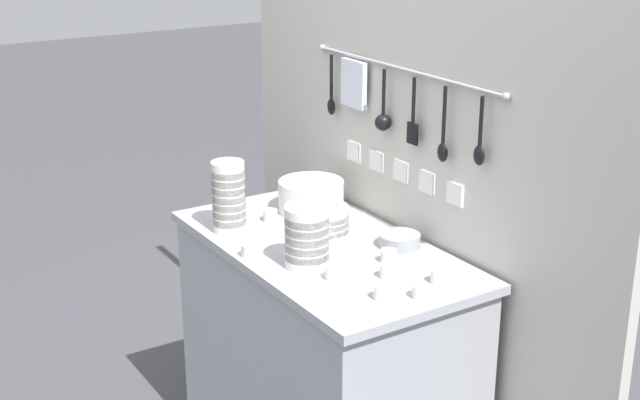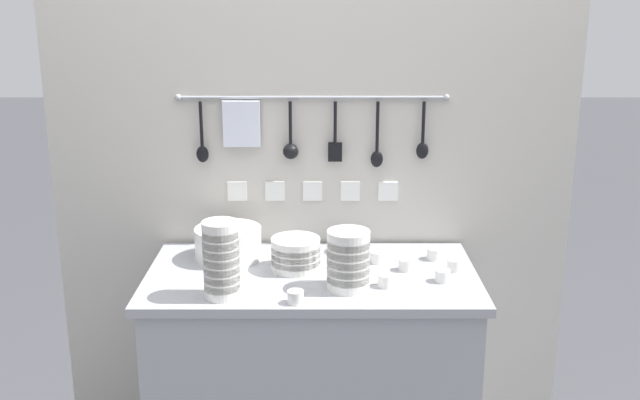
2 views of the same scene
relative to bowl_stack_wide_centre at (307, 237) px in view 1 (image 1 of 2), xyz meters
The scene contains 15 objects.
counter 0.57m from the bowl_stack_wide_centre, 130.44° to the left, with size 1.10×0.59×0.88m.
back_wall 0.48m from the bowl_stack_wide_centre, 104.12° to the left, with size 1.90×0.09×1.87m.
bowl_stack_wide_centre is the anchor object (origin of this frame).
bowl_stack_short_front 0.24m from the bowl_stack_wide_centre, 135.33° to the left, with size 0.17×0.17×0.11m.
bowl_stack_tall_left 0.40m from the bowl_stack_wide_centre, behind, with size 0.11×0.11×0.24m.
plate_stack 0.49m from the bowl_stack_wide_centre, 146.59° to the left, with size 0.23×0.23×0.11m.
steel_mixing_bowl 0.34m from the bowl_stack_wide_centre, 85.97° to the left, with size 0.14×0.14×0.04m.
cup_back_right 0.32m from the bowl_stack_wide_centre, 10.75° to the left, with size 0.05×0.05×0.04m.
cup_mid_row 0.40m from the bowl_stack_wide_centre, 23.00° to the left, with size 0.05×0.05×0.04m.
cup_front_right 0.26m from the bowl_stack_wide_centre, 65.01° to the left, with size 0.05×0.05×0.04m.
cup_back_left 0.42m from the bowl_stack_wide_centre, 166.22° to the left, with size 0.05×0.05×0.04m.
cup_beside_plates 0.27m from the bowl_stack_wide_centre, 38.23° to the left, with size 0.05×0.05×0.04m.
cup_centre 0.41m from the bowl_stack_wide_centre, 40.11° to the left, with size 0.05×0.05×0.04m.
cup_edge_far 0.14m from the bowl_stack_wide_centre, ahead, with size 0.05×0.05×0.04m.
cup_front_left 0.21m from the bowl_stack_wide_centre, 145.34° to the right, with size 0.05×0.05×0.04m.
Camera 1 is at (2.24, -1.44, 1.98)m, focal length 50.00 mm.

